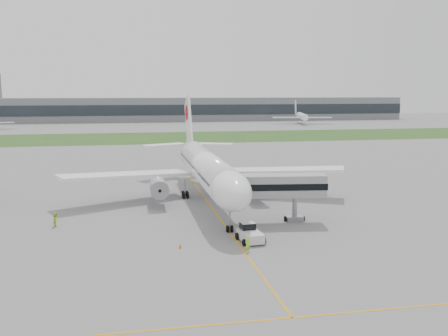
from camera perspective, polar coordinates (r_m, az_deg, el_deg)
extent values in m
plane|color=gray|center=(79.05, -1.55, -4.38)|extent=(600.00, 600.00, 0.00)
cube|color=#22461A|center=(197.17, -7.30, 3.48)|extent=(600.00, 50.00, 0.02)
cube|color=slate|center=(306.40, -8.69, 6.63)|extent=(320.00, 22.00, 14.00)
cube|color=#212930|center=(295.42, -8.60, 6.56)|extent=(320.00, 0.60, 6.00)
cylinder|color=white|center=(81.87, -2.02, 0.07)|extent=(5.00, 38.00, 5.00)
ellipsoid|color=white|center=(62.97, 0.75, -2.57)|extent=(5.00, 11.00, 5.00)
cube|color=black|center=(61.84, 0.94, -1.93)|extent=(3.20, 1.54, 1.14)
cone|color=white|center=(103.37, -3.93, 2.32)|extent=(5.00, 10.53, 6.16)
cube|color=white|center=(83.07, -11.13, -0.80)|extent=(22.13, 13.52, 1.70)
cube|color=white|center=(86.91, 6.27, -0.27)|extent=(22.13, 13.52, 1.70)
cylinder|color=#AFAFB4|center=(79.02, -7.47, -2.23)|extent=(2.70, 5.20, 2.70)
cylinder|color=#AFAFB4|center=(81.52, 3.83, -1.84)|extent=(2.70, 5.20, 2.70)
cube|color=white|center=(104.41, -4.07, 5.20)|extent=(0.45, 10.90, 12.76)
cylinder|color=#A5090B|center=(105.29, -4.14, 6.31)|extent=(0.60, 3.20, 3.20)
cube|color=white|center=(105.32, -6.81, 2.62)|extent=(9.54, 6.34, 0.35)
cube|color=white|center=(106.50, -1.43, 2.75)|extent=(9.54, 6.34, 0.35)
cylinder|color=gray|center=(64.37, 0.65, -6.02)|extent=(0.24, 0.24, 3.10)
cylinder|color=black|center=(85.28, -4.45, -3.05)|extent=(1.40, 1.10, 1.10)
cylinder|color=black|center=(86.22, -0.21, -2.89)|extent=(1.40, 1.10, 1.10)
cube|color=silver|center=(60.72, 3.04, -7.75)|extent=(2.63, 4.28, 1.09)
cube|color=silver|center=(61.47, 2.71, -6.66)|extent=(1.76, 1.60, 0.91)
cube|color=black|center=(61.45, 2.71, -6.62)|extent=(1.81, 1.64, 0.77)
cylinder|color=black|center=(61.69, 1.53, -7.78)|extent=(0.39, 0.85, 0.82)
cylinder|color=black|center=(62.44, 3.70, -7.59)|extent=(0.39, 0.85, 0.82)
cylinder|color=black|center=(59.20, 2.33, -8.51)|extent=(0.39, 0.85, 0.82)
cylinder|color=black|center=(59.99, 4.59, -8.29)|extent=(0.39, 0.85, 0.82)
cube|color=#A0A0A2|center=(68.69, 5.78, -2.01)|extent=(14.23, 4.78, 2.99)
cube|color=black|center=(68.69, 5.78, -2.01)|extent=(14.44, 4.90, 0.90)
cube|color=#A0A0A2|center=(66.97, 0.43, -2.25)|extent=(2.59, 3.39, 3.39)
cylinder|color=gray|center=(70.39, 8.08, -4.53)|extent=(0.70, 0.70, 3.79)
cube|color=gray|center=(70.76, 8.05, -5.75)|extent=(2.55, 1.69, 0.70)
cylinder|color=black|center=(70.51, 7.02, -5.78)|extent=(0.39, 0.73, 0.70)
cylinder|color=black|center=(71.03, 9.08, -5.72)|extent=(0.39, 0.73, 0.70)
cone|color=#FF630D|center=(58.53, -5.03, -8.88)|extent=(0.40, 0.40, 0.55)
cone|color=#FF630D|center=(62.87, 4.68, -7.64)|extent=(0.36, 0.36, 0.50)
imported|color=#9CE325|center=(56.85, 2.71, -8.71)|extent=(0.80, 0.70, 1.84)
imported|color=#BBE225|center=(70.81, -18.65, -5.61)|extent=(0.87, 1.04, 1.93)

